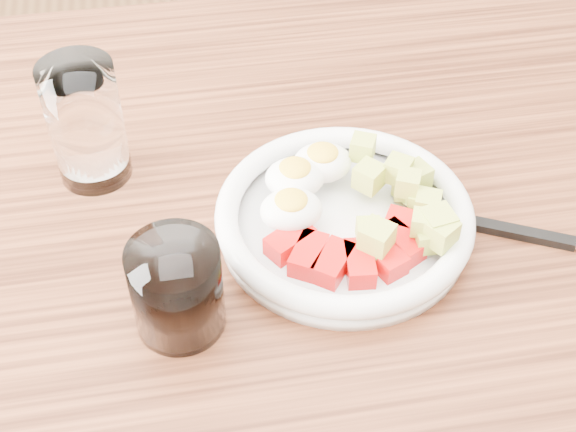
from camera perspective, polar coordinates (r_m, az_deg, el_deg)
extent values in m
cube|color=brown|center=(0.76, 0.88, -3.10)|extent=(1.50, 0.90, 0.04)
cylinder|color=white|center=(0.75, 3.97, -0.78)|extent=(0.23, 0.23, 0.01)
torus|color=white|center=(0.74, 4.03, 0.16)|extent=(0.24, 0.24, 0.02)
cube|color=red|center=(0.71, 0.14, -1.82)|extent=(0.05, 0.04, 0.02)
cube|color=red|center=(0.70, 1.47, -2.80)|extent=(0.04, 0.05, 0.02)
cube|color=red|center=(0.70, 3.22, -3.36)|extent=(0.05, 0.05, 0.02)
cube|color=red|center=(0.70, 5.11, -3.38)|extent=(0.03, 0.05, 0.02)
cube|color=red|center=(0.71, 6.81, -2.87)|extent=(0.04, 0.05, 0.02)
cube|color=red|center=(0.72, 8.05, -1.93)|extent=(0.04, 0.05, 0.02)
cube|color=red|center=(0.73, 8.64, -0.73)|extent=(0.05, 0.04, 0.02)
ellipsoid|color=white|center=(0.75, 0.50, 2.75)|extent=(0.06, 0.05, 0.03)
ellipsoid|color=yellow|center=(0.75, 0.51, 3.45)|extent=(0.03, 0.03, 0.01)
ellipsoid|color=white|center=(0.77, 2.46, 3.82)|extent=(0.06, 0.05, 0.03)
ellipsoid|color=yellow|center=(0.76, 2.49, 4.52)|extent=(0.03, 0.03, 0.01)
ellipsoid|color=white|center=(0.72, 0.23, 0.43)|extent=(0.06, 0.05, 0.03)
ellipsoid|color=yellow|center=(0.71, 0.23, 1.14)|extent=(0.03, 0.03, 0.01)
cube|color=#CBD050|center=(0.77, 9.07, 2.78)|extent=(0.03, 0.03, 0.02)
cube|color=#CBD050|center=(0.74, 8.53, 2.32)|extent=(0.03, 0.03, 0.02)
cube|color=#CBD050|center=(0.77, 8.47, 2.03)|extent=(0.03, 0.03, 0.02)
cube|color=#CBD050|center=(0.70, 10.83, -1.18)|extent=(0.03, 0.03, 0.02)
cube|color=#CBD050|center=(0.74, 9.90, 0.81)|extent=(0.03, 0.03, 0.02)
cube|color=#CBD050|center=(0.77, 9.07, 2.66)|extent=(0.03, 0.03, 0.02)
cube|color=#CBD050|center=(0.76, 7.84, 3.27)|extent=(0.03, 0.03, 0.02)
cube|color=#CBD050|center=(0.75, 9.36, 1.04)|extent=(0.03, 0.03, 0.02)
cube|color=#CBD050|center=(0.69, 6.33, -1.55)|extent=(0.04, 0.04, 0.03)
cube|color=#CBD050|center=(0.71, 9.59, -0.50)|extent=(0.03, 0.03, 0.02)
cube|color=#CBD050|center=(0.70, 5.75, -1.13)|extent=(0.02, 0.02, 0.02)
cube|color=#CBD050|center=(0.71, 9.83, -1.59)|extent=(0.02, 0.02, 0.02)
cube|color=#CBD050|center=(0.75, 5.78, 2.80)|extent=(0.03, 0.03, 0.02)
cube|color=#CBD050|center=(0.71, 10.58, -0.56)|extent=(0.03, 0.03, 0.03)
cube|color=#CBD050|center=(0.76, 8.35, 2.07)|extent=(0.02, 0.02, 0.02)
cube|color=#CBD050|center=(0.77, 5.34, 4.85)|extent=(0.03, 0.03, 0.02)
cube|color=black|center=(0.78, 16.44, -1.21)|extent=(0.09, 0.05, 0.01)
cylinder|color=white|center=(0.79, -14.18, 6.44)|extent=(0.07, 0.07, 0.13)
cylinder|color=white|center=(0.66, -7.91, -5.12)|extent=(0.08, 0.08, 0.09)
cylinder|color=black|center=(0.66, -7.89, -5.24)|extent=(0.07, 0.07, 0.07)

